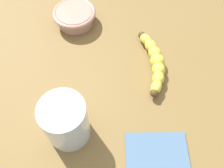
{
  "coord_description": "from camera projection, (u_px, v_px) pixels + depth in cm",
  "views": [
    {
      "loc": [
        0.07,
        -36.9,
        56.9
      ],
      "look_at": [
        -0.06,
        -5.77,
        5.0
      ],
      "focal_mm": 39.68,
      "sensor_mm": 36.0,
      "label": 1
    }
  ],
  "objects": [
    {
      "name": "smoothie_glass",
      "position": [
        66.0,
        122.0,
        0.52
      ],
      "size": [
        9.52,
        9.52,
        11.87
      ],
      "color": "silver",
      "rests_on": "wooden_tabletop"
    },
    {
      "name": "ceramic_bowl",
      "position": [
        75.0,
        16.0,
        0.72
      ],
      "size": [
        12.42,
        12.42,
        4.35
      ],
      "color": "tan",
      "rests_on": "wooden_tabletop"
    },
    {
      "name": "banana",
      "position": [
        155.0,
        62.0,
        0.64
      ],
      "size": [
        6.75,
        20.43,
        3.76
      ],
      "rotation": [
        0.0,
        0.0,
        1.67
      ],
      "color": "yellow",
      "rests_on": "wooden_tabletop"
    },
    {
      "name": "folded_napkin",
      "position": [
        157.0,
        160.0,
        0.53
      ],
      "size": [
        13.71,
        12.45,
        0.6
      ],
      "primitive_type": "cube",
      "rotation": [
        0.0,
        0.0,
        0.02
      ],
      "color": "slate",
      "rests_on": "wooden_tabletop"
    },
    {
      "name": "wooden_tabletop",
      "position": [
        112.0,
        72.0,
        0.66
      ],
      "size": [
        120.0,
        120.0,
        3.0
      ],
      "primitive_type": "cube",
      "color": "brown",
      "rests_on": "ground"
    }
  ]
}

